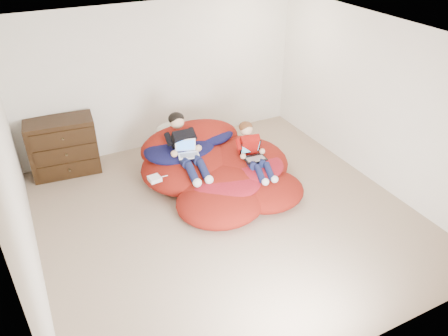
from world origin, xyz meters
TOP-DOWN VIEW (x-y plane):
  - room_shell at (0.00, 0.00)m, footprint 5.10×5.10m
  - dresser at (-1.82, 2.22)m, footprint 1.08×0.63m
  - beanbag_pile at (0.25, 0.87)m, footprint 2.35×2.34m
  - cream_pillow at (-0.21, 1.71)m, footprint 0.44×0.28m
  - older_boy at (-0.19, 1.04)m, footprint 0.34×1.15m
  - younger_boy at (0.71, 0.56)m, footprint 0.34×0.91m
  - laptop_white at (-0.19, 0.94)m, footprint 0.36×0.33m
  - laptop_black at (0.71, 0.54)m, footprint 0.34×0.32m
  - power_adapter at (-0.79, 0.74)m, footprint 0.18×0.18m

SIDE VIEW (x-z plane):
  - room_shell at x=0.00m, z-range -1.17..1.60m
  - beanbag_pile at x=0.25m, z-range -0.19..0.68m
  - power_adapter at x=-0.79m, z-range 0.39..0.45m
  - dresser at x=-1.82m, z-range 0.00..0.93m
  - laptop_black at x=0.71m, z-range 0.44..0.67m
  - cream_pillow at x=-0.21m, z-range 0.48..0.76m
  - younger_boy at x=0.71m, z-range 0.28..0.96m
  - laptop_white at x=-0.19m, z-range 0.52..0.75m
  - older_boy at x=-0.19m, z-range 0.32..1.06m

